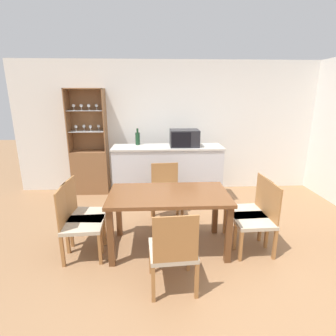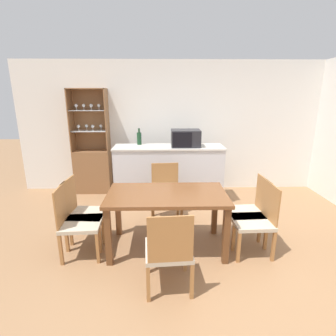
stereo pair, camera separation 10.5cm
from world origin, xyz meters
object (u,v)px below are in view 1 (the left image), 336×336
dining_chair_side_left_near (79,223)px  dining_chair_side_right_far (250,210)px  dining_chair_side_right_near (257,218)px  dining_chair_head_far (166,194)px  microwave (184,138)px  dining_chair_side_left_far (84,214)px  display_cabinet (90,163)px  dining_table (169,201)px  wine_bottle (138,138)px  dining_chair_head_near (173,250)px

dining_chair_side_left_near → dining_chair_side_right_far: 2.18m
dining_chair_side_right_near → dining_chair_side_right_far: 0.24m
dining_chair_head_far → microwave: (0.36, 0.81, 0.73)m
dining_chair_side_left_far → dining_chair_side_right_near: (2.17, -0.24, 0.00)m
dining_chair_head_far → display_cabinet: bearing=-46.8°
dining_chair_head_far → dining_chair_side_right_near: same height
display_cabinet → dining_chair_head_far: size_ratio=2.28×
dining_table → dining_chair_side_right_near: size_ratio=1.65×
dining_chair_side_left_near → wine_bottle: size_ratio=2.99×
display_cabinet → microwave: 1.96m
dining_table → dining_chair_side_right_near: dining_chair_side_right_near is taller
dining_table → dining_chair_side_left_near: (-1.08, -0.12, -0.21)m
display_cabinet → dining_chair_side_left_far: (0.36, -1.95, -0.16)m
dining_chair_side_left_far → dining_chair_side_right_near: 2.18m
dining_table → display_cabinet: bearing=124.8°
wine_bottle → dining_chair_side_right_far: bearing=-46.3°
microwave → dining_chair_side_left_far: bearing=-135.0°
dining_table → dining_chair_side_right_far: bearing=6.5°
dining_table → wine_bottle: wine_bottle is taller
dining_chair_side_left_far → microwave: size_ratio=1.76×
dining_chair_side_left_near → dining_chair_side_left_far: bearing=176.6°
dining_chair_head_far → microwave: microwave is taller
dining_chair_head_near → dining_chair_side_right_near: bearing=26.5°
dining_chair_side_right_near → microwave: (-0.73, 1.68, 0.73)m
dining_chair_side_left_far → dining_chair_side_right_far: 2.17m
dining_chair_side_right_near → dining_chair_head_near: bearing=118.4°
dining_chair_side_right_near → wine_bottle: bearing=37.8°
microwave → wine_bottle: (-0.83, 0.19, -0.03)m
dining_table → dining_chair_side_right_near: (1.08, -0.12, -0.21)m
dining_chair_side_left_far → display_cabinet: bearing=-165.6°
display_cabinet → dining_table: display_cabinet is taller
dining_chair_head_far → dining_chair_side_right_far: bearing=145.7°
display_cabinet → microwave: bearing=-15.9°
dining_chair_side_left_far → dining_chair_side_right_far: size_ratio=1.00×
dining_chair_head_far → dining_chair_head_near: same height
dining_table → dining_chair_side_left_far: 1.11m
display_cabinet → dining_table: (1.45, -2.08, 0.04)m
dining_chair_side_left_near → dining_chair_head_near: 1.26m
dining_chair_side_right_far → wine_bottle: bearing=40.8°
microwave → dining_table: bearing=-102.8°
dining_chair_side_right_far → microwave: microwave is taller
dining_table → dining_chair_head_far: 0.78m
dining_chair_side_left_far → dining_chair_side_right_far: bearing=93.8°
dining_chair_side_left_far → dining_chair_head_near: bearing=54.9°
dining_chair_head_far → dining_chair_side_left_near: bearing=34.9°
display_cabinet → dining_chair_head_near: display_cabinet is taller
display_cabinet → dining_chair_side_left_near: size_ratio=2.28×
dining_chair_head_near → dining_chair_side_right_far: bearing=35.1°
display_cabinet → dining_chair_head_far: (1.44, -1.33, -0.16)m
dining_chair_side_right_near → dining_chair_side_right_far: (-0.00, 0.24, 0.00)m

